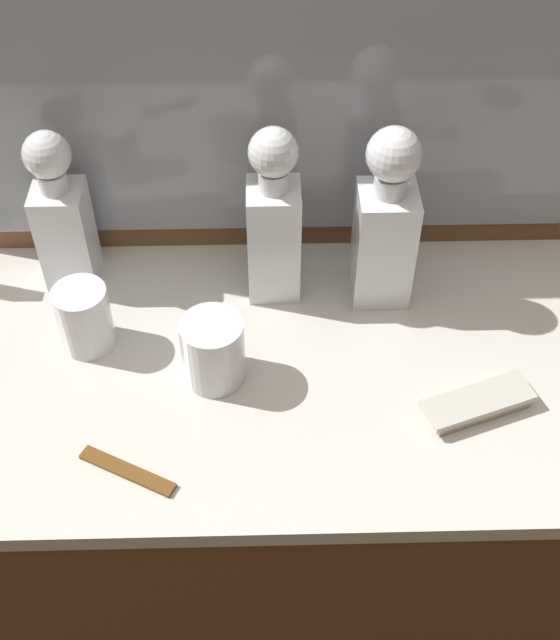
% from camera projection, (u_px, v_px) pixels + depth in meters
% --- Properties ---
extents(ground_plane, '(6.00, 6.00, 0.00)m').
position_uv_depth(ground_plane, '(280.00, 622.00, 1.80)').
color(ground_plane, '#2D2319').
extents(dresser, '(1.30, 0.56, 0.89)m').
position_uv_depth(dresser, '(280.00, 518.00, 1.48)').
color(dresser, brown).
rests_on(dresser, ground_plane).
extents(dresser_mirror, '(1.00, 0.03, 0.59)m').
position_uv_depth(dresser_mirror, '(275.00, 79.00, 1.13)').
color(dresser_mirror, brown).
rests_on(dresser_mirror, dresser).
extents(crystal_decanter_far_right, '(0.08, 0.08, 0.28)m').
position_uv_depth(crystal_decanter_far_right, '(274.00, 231.00, 1.18)').
color(crystal_decanter_far_right, white).
rests_on(crystal_decanter_far_right, dresser).
extents(crystal_decanter_far_left, '(0.08, 0.08, 0.26)m').
position_uv_depth(crystal_decanter_far_left, '(64.00, 223.00, 1.21)').
color(crystal_decanter_far_left, white).
rests_on(crystal_decanter_far_left, dresser).
extents(crystal_decanter_front, '(0.08, 0.08, 0.29)m').
position_uv_depth(crystal_decanter_front, '(385.00, 233.00, 1.17)').
color(crystal_decanter_front, white).
rests_on(crystal_decanter_front, dresser).
extents(crystal_tumbler_left, '(0.08, 0.08, 0.10)m').
position_uv_depth(crystal_tumbler_left, '(85.00, 320.00, 1.15)').
color(crystal_tumbler_left, white).
rests_on(crystal_tumbler_left, dresser).
extents(crystal_tumbler_front, '(0.09, 0.09, 0.10)m').
position_uv_depth(crystal_tumbler_front, '(213.00, 353.00, 1.11)').
color(crystal_tumbler_front, white).
rests_on(crystal_tumbler_front, dresser).
extents(silver_brush_far_left, '(0.16, 0.10, 0.02)m').
position_uv_depth(silver_brush_far_left, '(477.00, 404.00, 1.09)').
color(silver_brush_far_left, '#B7A88C').
rests_on(silver_brush_far_left, dresser).
extents(tortoiseshell_comb, '(0.13, 0.08, 0.01)m').
position_uv_depth(tortoiseshell_comb, '(127.00, 471.00, 1.03)').
color(tortoiseshell_comb, brown).
rests_on(tortoiseshell_comb, dresser).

